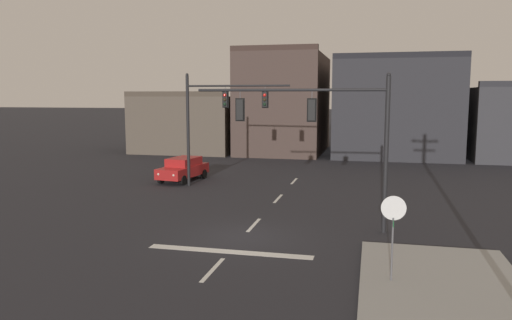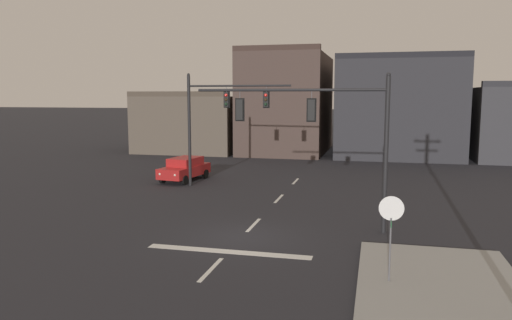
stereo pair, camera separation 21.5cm
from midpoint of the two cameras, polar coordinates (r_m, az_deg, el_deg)
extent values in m
plane|color=#232328|center=(20.89, -1.32, -8.88)|extent=(400.00, 400.00, 0.00)
cube|color=gray|center=(16.56, 20.95, -13.55)|extent=(5.00, 8.00, 0.15)
cube|color=silver|center=(19.05, -2.91, -10.50)|extent=(6.40, 0.50, 0.01)
cube|color=silver|center=(17.25, -4.86, -12.47)|extent=(0.16, 2.40, 0.01)
cube|color=silver|center=(22.76, -0.01, -7.50)|extent=(0.16, 2.40, 0.01)
cube|color=silver|center=(28.46, 2.87, -4.47)|extent=(0.16, 2.40, 0.01)
cube|color=silver|center=(34.27, 4.76, -2.45)|extent=(0.16, 2.40, 0.01)
cylinder|color=black|center=(21.61, 15.02, 0.47)|extent=(0.20, 0.20, 6.68)
cylinder|color=black|center=(21.60, 4.20, 8.06)|extent=(8.23, 0.44, 0.12)
sphere|color=black|center=(21.48, 15.33, 9.49)|extent=(0.18, 0.18, 0.18)
cylinder|color=#56565B|center=(21.50, 6.73, 7.40)|extent=(0.03, 0.03, 0.35)
cube|color=black|center=(21.51, 6.70, 5.74)|extent=(0.31, 0.25, 0.90)
sphere|color=red|center=(21.63, 6.74, 6.49)|extent=(0.20, 0.20, 0.20)
sphere|color=#2D2314|center=(21.64, 6.73, 5.75)|extent=(0.20, 0.20, 0.20)
sphere|color=black|center=(21.65, 6.72, 5.01)|extent=(0.20, 0.20, 0.20)
cube|color=black|center=(21.49, 6.70, 5.74)|extent=(0.42, 0.05, 1.02)
cylinder|color=#56565B|center=(21.99, -1.59, 7.45)|extent=(0.03, 0.03, 0.35)
cube|color=black|center=(22.00, -1.58, 5.82)|extent=(0.31, 0.25, 0.90)
sphere|color=red|center=(22.12, -1.51, 6.56)|extent=(0.20, 0.20, 0.20)
sphere|color=#2D2314|center=(22.13, -1.51, 5.83)|extent=(0.20, 0.20, 0.20)
sphere|color=black|center=(22.14, -1.50, 5.11)|extent=(0.20, 0.20, 0.20)
cube|color=black|center=(21.98, -1.60, 5.82)|extent=(0.42, 0.05, 1.02)
cylinder|color=black|center=(32.37, -7.50, 3.31)|extent=(0.20, 0.20, 7.15)
cylinder|color=black|center=(31.13, -1.86, 8.55)|extent=(6.69, 0.35, 0.12)
sphere|color=black|center=(32.31, -7.61, 9.74)|extent=(0.18, 0.18, 0.18)
cylinder|color=#56565B|center=(31.36, -3.21, 8.11)|extent=(0.03, 0.03, 0.35)
cube|color=black|center=(31.36, -3.20, 6.97)|extent=(0.31, 0.25, 0.90)
sphere|color=red|center=(31.24, -3.29, 7.48)|extent=(0.20, 0.20, 0.20)
sphere|color=#2D2314|center=(31.24, -3.28, 6.97)|extent=(0.20, 0.20, 0.20)
sphere|color=black|center=(31.24, -3.28, 6.45)|extent=(0.20, 0.20, 0.20)
cube|color=black|center=(31.38, -3.19, 6.97)|extent=(0.42, 0.04, 1.02)
cylinder|color=#56565B|center=(30.63, 1.39, 8.14)|extent=(0.03, 0.03, 0.35)
cube|color=black|center=(30.63, 1.39, 6.97)|extent=(0.31, 0.25, 0.90)
sphere|color=red|center=(30.50, 1.33, 7.49)|extent=(0.20, 0.20, 0.20)
sphere|color=#2D2314|center=(30.50, 1.33, 6.96)|extent=(0.20, 0.20, 0.20)
sphere|color=black|center=(30.51, 1.33, 6.44)|extent=(0.20, 0.20, 0.20)
cube|color=black|center=(30.65, 1.40, 6.97)|extent=(0.42, 0.04, 1.02)
cylinder|color=#56565B|center=(16.09, 15.56, -10.17)|extent=(0.06, 0.06, 2.15)
cylinder|color=white|center=(15.73, 15.74, -5.39)|extent=(0.76, 0.03, 0.76)
cylinder|color=#B21414|center=(15.75, 15.73, -5.38)|extent=(0.68, 0.03, 0.68)
cube|color=#19592D|center=(15.84, 15.68, -6.98)|extent=(0.02, 0.64, 0.16)
cube|color=#A81E1E|center=(34.61, -8.08, -1.23)|extent=(2.44, 4.62, 0.70)
cube|color=#A81E1E|center=(34.65, -7.97, -0.17)|extent=(1.95, 2.67, 0.56)
cube|color=#2D3842|center=(34.00, -8.62, -0.36)|extent=(1.54, 0.47, 0.47)
cube|color=#2D3842|center=(35.66, -7.03, 0.03)|extent=(1.54, 0.44, 0.46)
cylinder|color=black|center=(33.01, -8.06, -2.32)|extent=(0.31, 0.67, 0.64)
cylinder|color=black|center=(33.89, -10.55, -2.12)|extent=(0.31, 0.67, 0.64)
cylinder|color=black|center=(35.51, -5.70, -1.60)|extent=(0.31, 0.67, 0.64)
cylinder|color=black|center=(36.33, -8.07, -1.43)|extent=(0.31, 0.67, 0.64)
sphere|color=silver|center=(32.46, -9.14, -1.74)|extent=(0.16, 0.16, 0.16)
sphere|color=silver|center=(33.07, -10.85, -1.61)|extent=(0.16, 0.16, 0.16)
cube|color=maroon|center=(36.47, -6.35, -0.63)|extent=(1.36, 0.24, 0.12)
cube|color=brown|center=(53.41, -7.06, 4.18)|extent=(10.39, 9.59, 5.79)
cube|color=#493F35|center=(49.15, -8.99, 7.53)|extent=(10.39, 0.60, 0.50)
cube|color=#473833|center=(52.48, 3.79, 6.46)|extent=(8.19, 13.23, 9.98)
cube|color=#3A2B26|center=(46.47, 2.47, 12.81)|extent=(8.19, 0.60, 0.50)
cube|color=#2D2D33|center=(51.47, 16.13, 5.68)|extent=(11.55, 12.68, 9.12)
cube|color=black|center=(45.55, 16.66, 11.53)|extent=(11.55, 0.60, 0.50)
camera|label=1|loc=(0.11, -89.74, 0.03)|focal=34.68mm
camera|label=2|loc=(0.11, 90.26, -0.03)|focal=34.68mm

